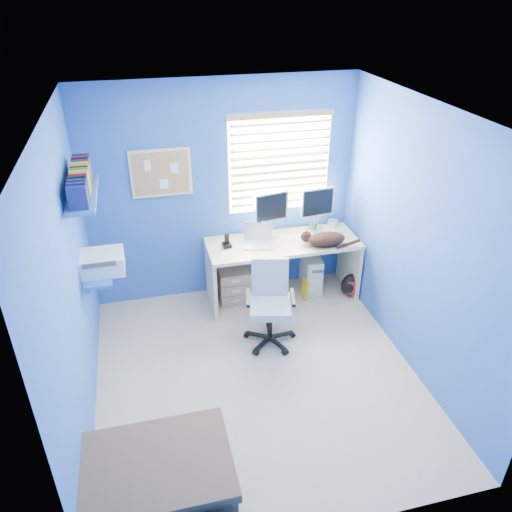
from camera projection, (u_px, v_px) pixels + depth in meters
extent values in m
cube|color=#B7A690|center=(257.00, 376.00, 4.81)|extent=(3.00, 3.20, 0.00)
cube|color=white|center=(257.00, 114.00, 3.57)|extent=(3.00, 3.20, 0.00)
cube|color=#3465B7|center=(222.00, 193.00, 5.54)|extent=(3.00, 0.01, 2.50)
cube|color=#3465B7|center=(325.00, 402.00, 2.84)|extent=(3.00, 0.01, 2.50)
cube|color=#3465B7|center=(70.00, 288.00, 3.88)|extent=(0.01, 3.20, 2.50)
cube|color=#3465B7|center=(418.00, 244.00, 4.50)|extent=(0.01, 3.20, 2.50)
cube|color=beige|center=(282.00, 270.00, 5.81)|extent=(1.72, 0.65, 0.74)
cube|color=silver|center=(258.00, 236.00, 5.50)|extent=(0.38, 0.33, 0.22)
cube|color=silver|center=(271.00, 215.00, 5.62)|extent=(0.42, 0.19, 0.54)
cube|color=silver|center=(317.00, 210.00, 5.74)|extent=(0.41, 0.16, 0.54)
cube|color=black|center=(227.00, 240.00, 5.49)|extent=(0.10, 0.12, 0.17)
imported|color=#34703F|center=(314.00, 226.00, 5.86)|extent=(0.10, 0.09, 0.10)
cylinder|color=silver|center=(333.00, 223.00, 5.97)|extent=(0.13, 0.13, 0.07)
ellipsoid|color=black|center=(327.00, 239.00, 5.51)|extent=(0.48, 0.38, 0.15)
cube|color=beige|center=(311.00, 271.00, 6.06)|extent=(0.23, 0.46, 0.45)
cube|color=tan|center=(234.00, 285.00, 5.84)|extent=(0.35, 0.28, 0.41)
cube|color=yellow|center=(305.00, 289.00, 5.91)|extent=(0.03, 0.17, 0.24)
ellipsoid|color=black|center=(351.00, 285.00, 5.94)|extent=(0.30, 0.27, 0.29)
cube|color=brown|center=(158.00, 486.00, 3.50)|extent=(1.01, 0.72, 0.49)
cylinder|color=black|center=(270.00, 339.00, 5.24)|extent=(0.61, 0.61, 0.06)
cylinder|color=black|center=(270.00, 324.00, 5.14)|extent=(0.06, 0.06, 0.35)
cube|color=#9FB4C1|center=(270.00, 307.00, 5.04)|extent=(0.50, 0.50, 0.08)
cube|color=#9FB4C1|center=(270.00, 276.00, 5.09)|extent=(0.38, 0.14, 0.40)
cube|color=white|center=(279.00, 163.00, 5.52)|extent=(1.15, 0.01, 1.10)
cube|color=tan|center=(280.00, 164.00, 5.49)|extent=(1.10, 0.03, 1.00)
cube|color=beige|center=(161.00, 173.00, 5.24)|extent=(0.64, 0.02, 0.52)
cube|color=tan|center=(161.00, 173.00, 5.24)|extent=(0.58, 0.01, 0.46)
cube|color=blue|center=(98.00, 273.00, 4.70)|extent=(0.26, 0.55, 0.03)
cube|color=silver|center=(101.00, 263.00, 4.66)|extent=(0.42, 0.34, 0.18)
cube|color=blue|center=(83.00, 194.00, 4.31)|extent=(0.24, 0.90, 0.03)
cube|color=navy|center=(79.00, 180.00, 4.24)|extent=(0.15, 0.80, 0.22)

